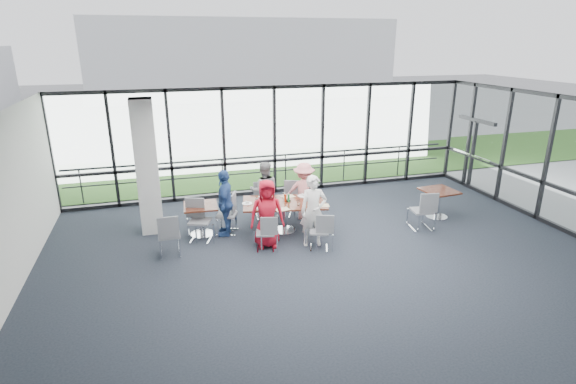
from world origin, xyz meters
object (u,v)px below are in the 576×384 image
object	(u,v)px
chair_main_end	(227,215)
chair_spare_r	(422,211)
diner_near_left	(267,214)
chair_main_nr	(319,231)
chair_main_nl	(265,233)
main_table	(284,207)
diner_far_left	(264,191)
structural_column	(147,168)
diner_near_right	(313,211)
diner_far_right	(304,191)
chair_main_fr	(297,200)
side_table_right	(439,195)
diner_end	(225,203)
side_table_left	(201,210)
chair_spare_la	(169,235)
chair_main_fl	(264,201)
chair_spare_lb	(200,221)

from	to	relation	value
chair_main_end	chair_spare_r	bearing A→B (deg)	97.58
diner_near_left	chair_main_nr	xyz separation A→B (m)	(1.07, -0.47, -0.36)
chair_spare_r	chair_main_nl	bearing A→B (deg)	-169.51
main_table	diner_far_left	distance (m)	0.98
structural_column	diner_near_right	xyz separation A→B (m)	(3.48, -1.83, -0.79)
diner_far_right	chair_main_fr	size ratio (longest dim) A/B	1.64
diner_far_left	side_table_right	bearing A→B (deg)	177.20
diner_far_right	diner_end	xyz separation A→B (m)	(-2.09, -0.43, 0.05)
side_table_left	chair_main_fr	xyz separation A→B (m)	(2.53, 0.50, -0.16)
main_table	diner_near_right	world-z (taller)	diner_near_right
diner_near_left	chair_spare_la	size ratio (longest dim) A/B	1.67
chair_main_nl	diner_near_right	bearing A→B (deg)	12.50
chair_main_fl	chair_spare_lb	world-z (taller)	chair_spare_lb
chair_spare_lb	chair_main_end	bearing A→B (deg)	-137.72
structural_column	chair_main_fr	distance (m)	3.83
diner_far_left	chair_spare_la	bearing A→B (deg)	43.40
side_table_right	chair_spare_lb	size ratio (longest dim) A/B	0.91
chair_spare_r	diner_far_left	bearing A→B (deg)	163.25
diner_near_left	diner_far_right	world-z (taller)	diner_near_left
diner_far_right	chair_main_nr	size ratio (longest dim) A/B	1.79
structural_column	chair_spare_la	world-z (taller)	structural_column
side_table_left	chair_main_fl	world-z (taller)	chair_main_fl
diner_end	chair_main_fl	world-z (taller)	diner_end
side_table_left	side_table_right	bearing A→B (deg)	-5.75
chair_main_nl	chair_spare_lb	bearing A→B (deg)	160.26
side_table_left	chair_spare_la	world-z (taller)	chair_spare_la
structural_column	side_table_left	size ratio (longest dim) A/B	3.91
diner_far_left	diner_far_right	world-z (taller)	diner_far_left
diner_far_right	chair_spare_lb	world-z (taller)	diner_far_right
chair_spare_r	diner_near_left	bearing A→B (deg)	-172.26
side_table_right	chair_spare_la	world-z (taller)	chair_spare_la
diner_near_left	chair_spare_la	distance (m)	2.15
chair_spare_la	chair_main_fl	bearing A→B (deg)	31.63
diner_far_right	chair_main_fr	distance (m)	0.37
main_table	diner_far_left	size ratio (longest dim) A/B	1.41
diner_near_left	chair_main_nl	size ratio (longest dim) A/B	1.91
main_table	chair_main_fl	size ratio (longest dim) A/B	2.40
diner_far_left	chair_spare_lb	bearing A→B (deg)	40.01
chair_main_nr	chair_main_fl	world-z (taller)	chair_main_fl
chair_spare_la	chair_spare_r	world-z (taller)	chair_spare_r
diner_near_right	chair_main_fr	bearing A→B (deg)	93.64
structural_column	chair_main_nl	bearing A→B (deg)	-36.88
chair_main_fr	chair_spare_la	xyz separation A→B (m)	(-3.31, -1.38, 0.01)
structural_column	main_table	xyz separation A→B (m)	(3.08, -0.92, -0.97)
diner_end	chair_spare_lb	size ratio (longest dim) A/B	1.68
side_table_left	side_table_right	size ratio (longest dim) A/B	0.94
side_table_left	chair_main_end	bearing A→B (deg)	-5.69
chair_main_end	diner_near_left	bearing A→B (deg)	58.92
diner_far_left	chair_main_nr	world-z (taller)	diner_far_left
main_table	side_table_left	distance (m)	1.98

